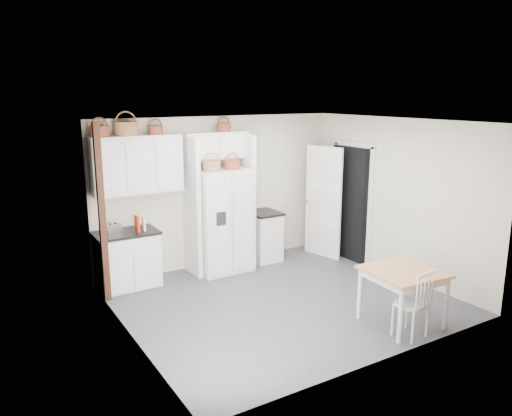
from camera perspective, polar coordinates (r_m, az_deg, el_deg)
floor at (r=7.49m, az=3.03°, el=-10.44°), size 4.50×4.50×0.00m
ceiling at (r=6.89m, az=3.29°, el=9.83°), size 4.50×4.50×0.00m
wall_back at (r=8.76m, az=-4.24°, el=1.92°), size 4.50×0.00×4.50m
wall_left at (r=6.13m, az=-14.50°, el=-3.31°), size 0.00×4.00×4.00m
wall_right at (r=8.53m, az=15.75°, el=1.15°), size 0.00×4.00×4.00m
refrigerator at (r=8.46m, az=-3.95°, el=-1.41°), size 0.91×0.73×1.75m
base_cab_left at (r=8.08m, az=-14.49°, el=-5.83°), size 0.92×0.58×0.86m
base_cab_right at (r=9.07m, az=0.88°, el=-3.32°), size 0.49×0.59×0.86m
dining_table at (r=6.90m, az=16.36°, el=-9.75°), size 0.96×0.96×0.75m
windsor_chair at (r=6.57m, az=17.31°, el=-10.37°), size 0.47×0.44×0.87m
counter_left at (r=7.95m, az=-14.68°, el=-2.77°), size 0.96×0.62×0.04m
counter_right at (r=8.95m, az=0.89°, el=-0.56°), size 0.53×0.62×0.04m
toaster at (r=7.86m, az=-16.04°, el=-2.29°), size 0.25×0.18×0.16m
cookbook_red at (r=7.88m, az=-13.44°, el=-1.76°), size 0.04×0.16×0.25m
cookbook_cream at (r=7.92m, az=-12.70°, el=-1.77°), size 0.05×0.15×0.22m
basket_upper_a at (r=7.74m, az=-17.44°, el=8.35°), size 0.28×0.28×0.16m
basket_upper_b at (r=7.85m, az=-14.61°, el=8.76°), size 0.35×0.35×0.21m
basket_upper_c at (r=7.99m, az=-11.41°, el=8.73°), size 0.23×0.23×0.13m
basket_bridge_b at (r=8.48m, az=-3.71°, el=9.19°), size 0.24×0.24×0.14m
basket_fridge_a at (r=8.09m, az=-5.10°, el=4.81°), size 0.30×0.30×0.16m
basket_fridge_b at (r=8.27m, az=-2.72°, el=4.97°), size 0.27×0.27×0.15m
upper_cabinet at (r=7.94m, az=-13.46°, el=4.84°), size 1.40×0.34×0.90m
bridge_cabinet at (r=8.42m, az=-4.72°, el=7.14°), size 1.12×0.34×0.45m
fridge_panel_left at (r=8.25m, az=-7.36°, el=0.09°), size 0.08×0.60×2.30m
fridge_panel_right at (r=8.70m, az=-1.22°, el=0.87°), size 0.08×0.60×2.30m
trim_post at (r=7.41m, az=-17.20°, el=-0.68°), size 0.09×0.09×2.60m
doorway_void at (r=9.21m, az=10.74°, el=0.53°), size 0.18×0.85×2.05m
door_slab at (r=9.23m, az=7.69°, el=0.67°), size 0.21×0.79×2.05m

